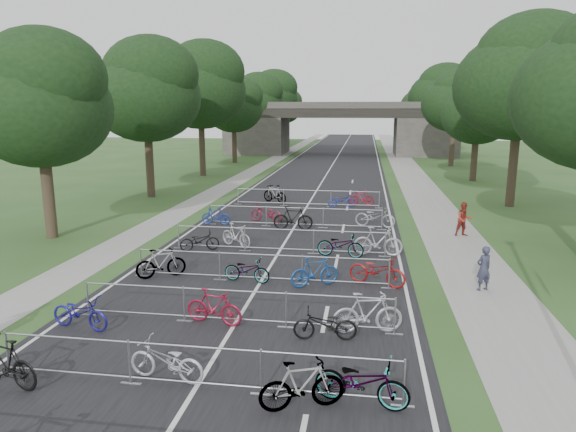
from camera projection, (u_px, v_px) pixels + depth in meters
The scene contains 49 objects.
road at pixel (332, 166), 56.49m from camera, with size 11.00×140.00×0.01m, color black.
sidewalk_right at pixel (406, 167), 55.32m from camera, with size 3.00×140.00×0.01m, color gray.
sidewalk_left at pixel (265, 165), 57.58m from camera, with size 2.00×140.00×0.01m, color gray.
lane_markings at pixel (332, 166), 56.49m from camera, with size 0.12×140.00×0.00m, color silver.
overpass_bridge at pixel (339, 128), 70.28m from camera, with size 31.00×8.00×7.05m.
tree_left_0 at pixel (40, 103), 23.85m from camera, with size 6.72×6.72×10.25m.
tree_left_1 at pixel (147, 92), 35.29m from camera, with size 7.56×7.56×11.53m.
tree_right_1 at pixel (523, 81), 31.59m from camera, with size 8.18×8.18×12.47m.
tree_left_2 at pixel (201, 87), 46.74m from camera, with size 8.40×8.40×12.81m.
tree_right_2 at pixel (479, 112), 43.60m from camera, with size 6.16×6.16×9.39m.
tree_left_3 at pixel (234, 106), 58.68m from camera, with size 6.72×6.72×10.25m.
tree_right_3 at pixel (456, 102), 55.01m from camera, with size 7.17×7.17×10.93m.
tree_left_4 at pixel (256, 100), 70.13m from camera, with size 7.56×7.56×11.53m.
tree_right_4 at pixel (441, 95), 66.42m from camera, with size 8.18×8.18×12.47m.
tree_left_5 at pixel (272, 96), 81.57m from camera, with size 8.40×8.40×12.81m.
tree_right_5 at pixel (429, 110), 78.44m from camera, with size 6.16×6.16×9.39m.
tree_left_6 at pixel (284, 107), 93.52m from camera, with size 6.72×6.72×10.25m.
tree_right_6 at pixel (422, 104), 89.85m from camera, with size 7.17×7.17×10.93m.
barrier_row_1 at pixel (194, 367), 11.48m from camera, with size 9.70×0.08×1.10m.
barrier_row_2 at pixel (234, 307), 14.96m from camera, with size 9.70×0.08×1.10m.
barrier_row_3 at pixel (261, 268), 18.64m from camera, with size 9.70×0.08×1.10m.
barrier_row_4 at pixel (279, 240), 22.51m from camera, with size 9.70×0.08×1.10m.
barrier_row_5 at pixel (294, 217), 27.35m from camera, with size 9.70×0.08×1.10m.
barrier_row_6 at pixel (307, 198), 33.15m from camera, with size 9.70×0.08×1.10m.
bike_4 at pixel (4, 362), 11.61m from camera, with size 0.55×1.96×1.18m, color black.
bike_5 at pixel (166, 361), 11.86m from camera, with size 0.66×1.89×0.99m, color #BABAC2.
bike_6 at pixel (302, 385), 10.72m from camera, with size 0.52×1.85×1.11m, color #9FA1A6.
bike_7 at pixel (362, 382), 10.88m from camera, with size 0.72×2.06×1.08m, color #9FA1A6.
bike_8 at pixel (80, 313), 14.68m from camera, with size 0.66×1.88×0.99m, color navy.
bike_9 at pixel (214, 307), 14.98m from camera, with size 0.51×1.79×1.08m, color maroon.
bike_10 at pixel (325, 325), 13.96m from camera, with size 0.61×1.74×0.92m, color black.
bike_11 at pixel (368, 313), 14.37m from camera, with size 0.56×2.00×1.20m, color #ADAFB5.
bike_12 at pixel (161, 263), 19.14m from camera, with size 0.52×1.86×1.12m, color #9FA1A6.
bike_13 at pixel (247, 270), 18.68m from camera, with size 0.61×1.75×0.92m, color #9FA1A6.
bike_14 at pixel (315, 272), 18.19m from camera, with size 0.52×1.83×1.10m, color #19478E.
bike_15 at pixel (377, 271), 18.30m from camera, with size 0.73×2.09×1.10m, color maroon.
bike_16 at pixel (200, 241), 22.79m from camera, with size 0.61×1.74×0.91m, color black.
bike_17 at pixel (236, 235), 23.40m from camera, with size 0.51×1.81×1.09m, color #B3B3BB.
bike_18 at pixel (340, 245), 21.81m from camera, with size 0.70×2.01×1.05m, color #9FA1A6.
bike_19 at pixel (378, 242), 21.97m from camera, with size 0.59×2.10×1.26m, color #A5A5AD.
bike_20 at pixel (216, 216), 27.90m from camera, with size 0.46×1.63×0.98m, color navy.
bike_21 at pixel (266, 213), 28.55m from camera, with size 0.68×1.95×1.02m, color maroon.
bike_22 at pixel (293, 218), 26.70m from camera, with size 0.59×2.08×1.25m, color black.
bike_23 at pixel (375, 217), 27.35m from camera, with size 0.74×2.13×1.12m, color #939299.
bike_25 at pixel (275, 194), 34.35m from camera, with size 0.57×2.01×1.21m, color #9FA1A6.
bike_26 at pixel (341, 201), 32.82m from camera, with size 0.59×1.70×0.89m, color navy.
bike_27 at pixel (361, 198), 33.56m from camera, with size 0.46×1.63×0.98m, color maroon.
pedestrian_a at pixel (484, 269), 17.74m from camera, with size 0.58×0.38×1.59m, color #2B2E41.
pedestrian_b at pixel (464, 219), 25.35m from camera, with size 0.82×0.64×1.69m, color maroon.
Camera 1 is at (3.65, -6.50, 6.23)m, focal length 32.00 mm.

